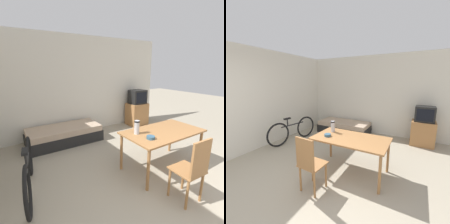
{
  "view_description": "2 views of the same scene",
  "coord_description": "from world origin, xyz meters",
  "views": [
    {
      "loc": [
        -1.91,
        -0.72,
        1.88
      ],
      "look_at": [
        -0.06,
        2.17,
        0.98
      ],
      "focal_mm": 28.0,
      "sensor_mm": 36.0,
      "label": 1
    },
    {
      "loc": [
        1.62,
        -1.27,
        1.84
      ],
      "look_at": [
        -0.16,
        1.96,
        1.07
      ],
      "focal_mm": 24.0,
      "sensor_mm": 36.0,
      "label": 2
    }
  ],
  "objects": [
    {
      "name": "daybed",
      "position": [
        -0.7,
        3.4,
        0.2
      ],
      "size": [
        1.81,
        0.83,
        0.41
      ],
      "color": "black",
      "rests_on": "ground_plane"
    },
    {
      "name": "thermos_flask",
      "position": [
        -0.01,
        1.45,
        0.87
      ],
      "size": [
        0.09,
        0.09,
        0.24
      ],
      "color": "#B7B7BC",
      "rests_on": "dining_table"
    },
    {
      "name": "wall_back",
      "position": [
        0.0,
        3.93,
        1.35
      ],
      "size": [
        5.38,
        0.06,
        2.7
      ],
      "color": "silver",
      "rests_on": "ground_plane"
    },
    {
      "name": "mate_bowl",
      "position": [
        0.04,
        1.16,
        0.76
      ],
      "size": [
        0.14,
        0.14,
        0.05
      ],
      "color": "#335670",
      "rests_on": "dining_table"
    },
    {
      "name": "wooden_chair",
      "position": [
        0.14,
        0.44,
        0.55
      ],
      "size": [
        0.4,
        0.4,
        0.98
      ],
      "color": "#9E6B3D",
      "rests_on": "ground_plane"
    },
    {
      "name": "tv",
      "position": [
        1.79,
        3.52,
        0.52
      ],
      "size": [
        0.62,
        0.49,
        1.15
      ],
      "color": "#9E6B3D",
      "rests_on": "ground_plane"
    },
    {
      "name": "bicycle",
      "position": [
        -1.72,
        1.92,
        0.36
      ],
      "size": [
        0.32,
        1.67,
        0.77
      ],
      "color": "black",
      "rests_on": "ground_plane"
    },
    {
      "name": "dining_table",
      "position": [
        0.49,
        1.3,
        0.66
      ],
      "size": [
        1.48,
        0.82,
        0.74
      ],
      "color": "#9E6B3D",
      "rests_on": "ground_plane"
    }
  ]
}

